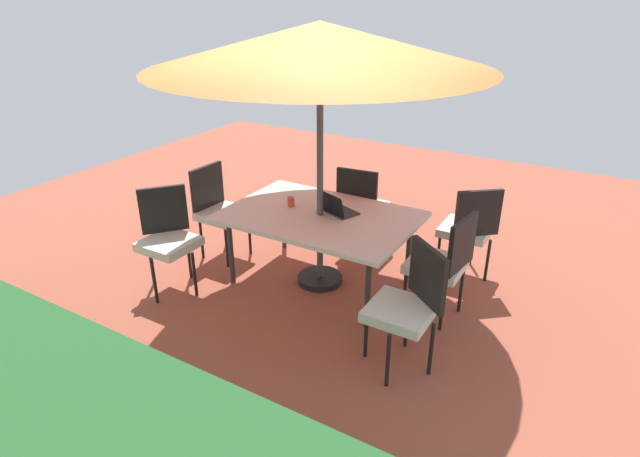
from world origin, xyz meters
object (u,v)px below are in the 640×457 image
patio_umbrella (320,46)px  chair_southwest (469,227)px  chair_east (219,207)px  chair_northeast (168,235)px  chair_south (361,204)px  chair_northwest (408,302)px  chair_west (443,261)px  dining_table (320,219)px  cup (291,202)px  laptop (337,209)px

patio_umbrella → chair_southwest: 2.21m
chair_east → chair_northeast: same height
chair_south → chair_southwest: size_ratio=1.00×
patio_umbrella → chair_east: patio_umbrella is taller
chair_east → chair_northwest: same height
patio_umbrella → chair_west: patio_umbrella is taller
dining_table → chair_east: 1.22m
patio_umbrella → chair_northeast: (1.18, 0.81, -1.67)m
dining_table → chair_southwest: (-1.19, -0.82, -0.12)m
patio_umbrella → chair_northeast: size_ratio=2.98×
patio_umbrella → chair_south: (-0.04, -0.80, -1.67)m
cup → dining_table: bearing=174.6°
chair_east → chair_northeast: size_ratio=1.00×
chair_west → cup: chair_west is taller
chair_south → cup: 0.88m
chair_southwest → chair_northeast: same height
chair_south → dining_table: bearing=81.2°
dining_table → chair_east: (1.21, 0.04, -0.12)m
patio_umbrella → chair_south: bearing=-92.6°
patio_umbrella → chair_west: size_ratio=2.98×
dining_table → cup: 0.36m
dining_table → chair_south: (-0.04, -0.80, -0.12)m
chair_northwest → cup: size_ratio=10.25×
chair_southwest → chair_west: (-0.01, 0.80, 0.00)m
chair_south → cup: (0.38, 0.76, 0.22)m
patio_umbrella → chair_southwest: size_ratio=2.98×
chair_southwest → chair_northwest: 1.56m
chair_east → chair_southwest: size_ratio=1.00×
cup → chair_southwest: bearing=-152.9°
dining_table → cup: cup is taller
chair_east → chair_southwest: 2.55m
chair_east → chair_southwest: (-2.40, -0.86, 0.00)m
chair_northeast → laptop: chair_northeast is taller
chair_northeast → patio_umbrella: bearing=-16.9°
chair_west → laptop: size_ratio=2.53×
chair_southwest → chair_west: bearing=51.2°
chair_northwest → chair_west: same height
chair_northwest → dining_table: bearing=-173.6°
patio_umbrella → cup: (0.35, -0.03, -1.45)m
patio_umbrella → laptop: patio_umbrella is taller
patio_umbrella → chair_northwest: 2.18m
dining_table → chair_northeast: bearing=34.4°
chair_northwest → chair_west: (-0.01, -0.76, 0.00)m
chair_south → chair_west: same height
chair_northeast → cup: bearing=-6.0°
chair_northeast → cup: 1.20m
chair_east → chair_northwest: bearing=-103.5°
chair_south → chair_northeast: 2.01m
chair_southwest → laptop: bearing=-5.8°
patio_umbrella → chair_west: (-1.20, -0.02, -1.67)m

